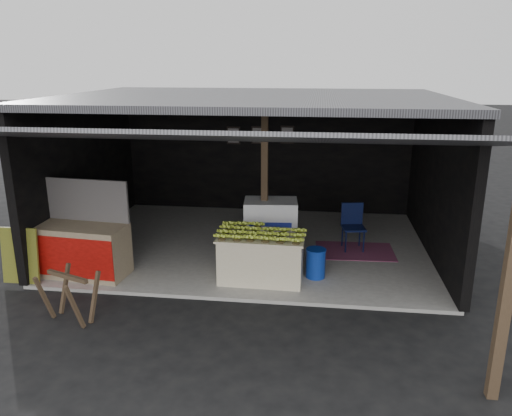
# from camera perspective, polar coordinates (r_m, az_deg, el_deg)

# --- Properties ---
(ground) EXTENTS (80.00, 80.00, 0.00)m
(ground) POSITION_cam_1_polar(r_m,az_deg,el_deg) (7.97, -2.80, -10.65)
(ground) COLOR black
(ground) RESTS_ON ground
(concrete_slab) EXTENTS (7.00, 5.00, 0.06)m
(concrete_slab) POSITION_cam_1_polar(r_m,az_deg,el_deg) (10.22, -0.34, -4.18)
(concrete_slab) COLOR gray
(concrete_slab) RESTS_ON ground
(shophouse) EXTENTS (7.40, 7.29, 3.02)m
(shophouse) POSITION_cam_1_polar(r_m,az_deg,el_deg) (10.00, -0.11, 7.63)
(shophouse) COLOR black
(shophouse) RESTS_ON ground
(banana_table) EXTENTS (1.46, 0.92, 0.79)m
(banana_table) POSITION_cam_1_polar(r_m,az_deg,el_deg) (8.45, 0.64, -5.62)
(banana_table) COLOR silver
(banana_table) RESTS_ON concrete_slab
(banana_pile) EXTENTS (1.34, 0.82, 0.16)m
(banana_pile) POSITION_cam_1_polar(r_m,az_deg,el_deg) (8.28, 0.65, -2.59)
(banana_pile) COLOR yellow
(banana_pile) RESTS_ON banana_table
(white_crate) EXTENTS (1.04, 0.75, 1.09)m
(white_crate) POSITION_cam_1_polar(r_m,az_deg,el_deg) (9.41, 1.67, -2.32)
(white_crate) COLOR white
(white_crate) RESTS_ON concrete_slab
(neighbor_stall) EXTENTS (1.64, 0.86, 1.63)m
(neighbor_stall) POSITION_cam_1_polar(r_m,az_deg,el_deg) (9.11, -19.37, -4.28)
(neighbor_stall) COLOR #998466
(neighbor_stall) RESTS_ON concrete_slab
(green_signboard) EXTENTS (0.63, 0.14, 0.95)m
(green_signboard) POSITION_cam_1_polar(r_m,az_deg,el_deg) (9.16, -25.37, -4.95)
(green_signboard) COLOR black
(green_signboard) RESTS_ON concrete_slab
(sawhorse) EXTENTS (0.84, 0.83, 0.73)m
(sawhorse) POSITION_cam_1_polar(r_m,az_deg,el_deg) (7.69, -20.59, -8.97)
(sawhorse) COLOR #453322
(sawhorse) RESTS_ON ground
(water_barrel) EXTENTS (0.33, 0.33, 0.48)m
(water_barrel) POSITION_cam_1_polar(r_m,az_deg,el_deg) (8.63, 6.84, -6.36)
(water_barrel) COLOR #0E2F9C
(water_barrel) RESTS_ON concrete_slab
(plastic_chair) EXTENTS (0.49, 0.49, 0.91)m
(plastic_chair) POSITION_cam_1_polar(r_m,az_deg,el_deg) (9.96, 10.99, -1.62)
(plastic_chair) COLOR #091035
(plastic_chair) RESTS_ON concrete_slab
(magenta_rug) EXTENTS (1.54, 1.06, 0.01)m
(magenta_rug) POSITION_cam_1_polar(r_m,az_deg,el_deg) (9.97, 11.21, -4.84)
(magenta_rug) COLOR #801C5A
(magenta_rug) RESTS_ON concrete_slab
(picture_frames) EXTENTS (1.62, 0.04, 0.46)m
(picture_frames) POSITION_cam_1_polar(r_m,az_deg,el_deg) (12.09, 0.39, 8.34)
(picture_frames) COLOR black
(picture_frames) RESTS_ON shophouse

